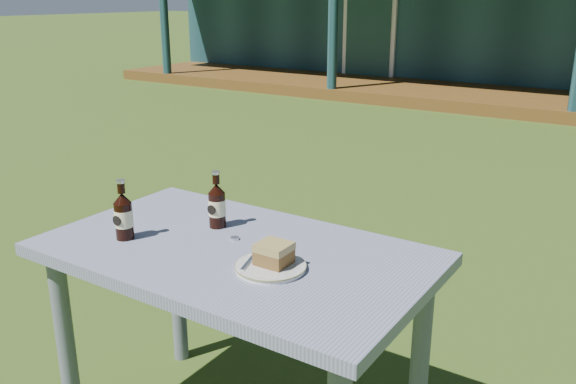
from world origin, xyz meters
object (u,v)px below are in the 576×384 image
Objects in this scene: cake_slice at (274,253)px; cola_bottle_near at (217,205)px; cafe_table at (235,278)px; cola_bottle_far at (123,215)px; plate at (271,267)px.

cake_slice is 0.38m from cola_bottle_near.
cola_bottle_far is (-0.34, -0.13, 0.18)m from cafe_table.
cola_bottle_far reaches higher than cafe_table.
cafe_table is 6.15× the size of cola_bottle_far.
plate is 1.06× the size of cola_bottle_near.
cafe_table is 0.24m from cake_slice.
cola_bottle_far is (-0.52, -0.07, 0.07)m from plate.
cafe_table is at bearing -35.22° from cola_bottle_near.
cafe_table is 13.04× the size of cake_slice.
cola_bottle_near is (-0.34, 0.16, 0.03)m from cake_slice.
cola_bottle_far reaches higher than cake_slice.
cola_bottle_far is (-0.52, -0.08, 0.03)m from cake_slice.
cafe_table is at bearing 164.28° from cake_slice.
cola_bottle_near is at bearing 53.27° from cola_bottle_far.
cola_bottle_near is at bearing 154.39° from cake_slice.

